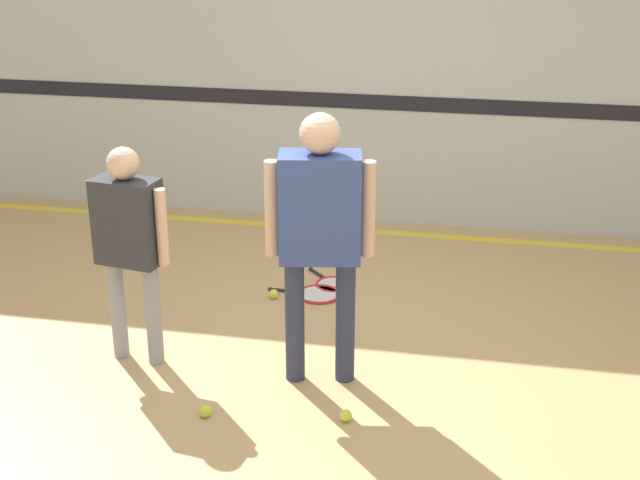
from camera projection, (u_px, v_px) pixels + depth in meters
The scene contains 10 objects.
ground_plane at pixel (314, 372), 5.21m from camera, with size 16.00×16.00×0.00m, color tan.
wall_back at pixel (379, 30), 7.01m from camera, with size 16.00×0.07×3.20m.
floor_stripe at pixel (370, 231), 7.33m from camera, with size 14.40×0.10×0.01m.
person_instructor at pixel (320, 222), 4.78m from camera, with size 0.59×0.31×1.56m.
person_student_left at pixel (129, 233), 5.05m from camera, with size 0.49×0.26×1.31m.
racket_spare_on_floor at pixel (317, 294), 6.18m from camera, with size 0.53×0.32×0.03m.
racket_second_spare at pixel (333, 284), 6.34m from camera, with size 0.43×0.45×0.03m.
tennis_ball_near_instructor at pixel (346, 416), 4.71m from camera, with size 0.07×0.07×0.07m, color #CCE038.
tennis_ball_by_spare_racket at pixel (274, 294), 6.13m from camera, with size 0.07×0.07×0.07m, color #CCE038.
tennis_ball_stray_left at pixel (205, 411), 4.75m from camera, with size 0.07×0.07×0.07m, color #CCE038.
Camera 1 is at (0.91, -4.47, 2.63)m, focal length 50.00 mm.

